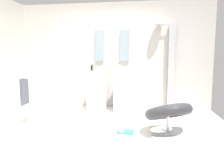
# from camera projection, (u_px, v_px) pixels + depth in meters

# --- Properties ---
(ground_plane) EXTENTS (4.80, 3.60, 0.04)m
(ground_plane) POSITION_uv_depth(u_px,v_px,m) (99.00, 133.00, 3.34)
(ground_plane) COLOR silver
(rear_partition) EXTENTS (4.80, 0.10, 2.60)m
(rear_partition) POSITION_uv_depth(u_px,v_px,m) (112.00, 56.00, 4.82)
(rear_partition) COLOR beige
(rear_partition) RESTS_ON ground_plane
(pedestal_sink_left) EXTENTS (0.46, 0.46, 1.06)m
(pedestal_sink_left) POSITION_uv_depth(u_px,v_px,m) (97.00, 89.00, 4.55)
(pedestal_sink_left) COLOR white
(pedestal_sink_left) RESTS_ON ground_plane
(pedestal_sink_right) EXTENTS (0.46, 0.46, 1.06)m
(pedestal_sink_right) POSITION_uv_depth(u_px,v_px,m) (123.00, 90.00, 4.47)
(pedestal_sink_right) COLOR white
(pedestal_sink_right) RESTS_ON ground_plane
(vanity_mirror_left) EXTENTS (0.22, 0.03, 0.78)m
(vanity_mirror_left) POSITION_uv_depth(u_px,v_px,m) (99.00, 46.00, 4.77)
(vanity_mirror_left) COLOR #8C9EA8
(vanity_mirror_right) EXTENTS (0.22, 0.03, 0.78)m
(vanity_mirror_right) POSITION_uv_depth(u_px,v_px,m) (124.00, 46.00, 4.68)
(vanity_mirror_right) COLOR #8C9EA8
(shower_column) EXTENTS (0.49, 0.24, 2.05)m
(shower_column) POSITION_uv_depth(u_px,v_px,m) (171.00, 65.00, 4.53)
(shower_column) COLOR #B7BABF
(shower_column) RESTS_ON ground_plane
(lounge_chair) EXTENTS (1.04, 1.05, 0.65)m
(lounge_chair) POSITION_uv_depth(u_px,v_px,m) (168.00, 115.00, 3.17)
(lounge_chair) COLOR #B7BABF
(lounge_chair) RESTS_ON ground_plane
(towel_rack) EXTENTS (0.37, 0.22, 0.95)m
(towel_rack) POSITION_uv_depth(u_px,v_px,m) (23.00, 92.00, 3.61)
(towel_rack) COLOR #B7BABF
(towel_rack) RESTS_ON ground_plane
(area_rug) EXTENTS (0.97, 0.77, 0.01)m
(area_rug) POSITION_uv_depth(u_px,v_px,m) (128.00, 133.00, 3.29)
(area_rug) COLOR white
(area_rug) RESTS_ON ground_plane
(magazine_teal) EXTENTS (0.30, 0.22, 0.03)m
(magazine_teal) POSITION_uv_depth(u_px,v_px,m) (126.00, 132.00, 3.29)
(magazine_teal) COLOR teal
(magazine_teal) RESTS_ON area_rug
(coffee_mug) EXTENTS (0.08, 0.08, 0.09)m
(coffee_mug) POSITION_uv_depth(u_px,v_px,m) (121.00, 131.00, 3.25)
(coffee_mug) COLOR white
(coffee_mug) RESTS_ON area_rug
(soap_bottle_black) EXTENTS (0.05, 0.05, 0.14)m
(soap_bottle_black) POSITION_uv_depth(u_px,v_px,m) (92.00, 68.00, 4.41)
(soap_bottle_black) COLOR black
(soap_bottle_black) RESTS_ON pedestal_sink_left
(soap_bottle_white) EXTENTS (0.05, 0.05, 0.18)m
(soap_bottle_white) POSITION_uv_depth(u_px,v_px,m) (119.00, 68.00, 4.35)
(soap_bottle_white) COLOR white
(soap_bottle_white) RESTS_ON pedestal_sink_right
(soap_bottle_green) EXTENTS (0.05, 0.05, 0.14)m
(soap_bottle_green) POSITION_uv_depth(u_px,v_px,m) (93.00, 68.00, 4.59)
(soap_bottle_green) COLOR #59996B
(soap_bottle_green) RESTS_ON pedestal_sink_left
(soap_bottle_amber) EXTENTS (0.04, 0.04, 0.16)m
(soap_bottle_amber) POSITION_uv_depth(u_px,v_px,m) (119.00, 68.00, 4.35)
(soap_bottle_amber) COLOR #C68C38
(soap_bottle_amber) RESTS_ON pedestal_sink_right
(soap_bottle_clear) EXTENTS (0.05, 0.05, 0.13)m
(soap_bottle_clear) POSITION_uv_depth(u_px,v_px,m) (92.00, 68.00, 4.48)
(soap_bottle_clear) COLOR silver
(soap_bottle_clear) RESTS_ON pedestal_sink_left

